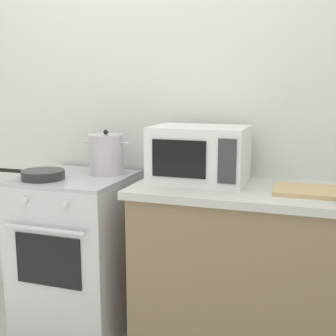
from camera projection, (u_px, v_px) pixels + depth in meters
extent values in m
cube|color=silver|center=(201.00, 117.00, 2.64)|extent=(4.40, 0.10, 2.50)
cube|color=#8C7051|center=(296.00, 283.00, 2.27)|extent=(1.64, 0.56, 0.88)
cube|color=beige|center=(301.00, 195.00, 2.19)|extent=(1.70, 0.60, 0.04)
cube|color=silver|center=(78.00, 253.00, 2.65)|extent=(0.60, 0.60, 0.90)
cube|color=#B7B7BC|center=(75.00, 178.00, 2.56)|extent=(0.60, 0.60, 0.02)
cube|color=black|center=(48.00, 261.00, 2.35)|extent=(0.39, 0.01, 0.28)
cylinder|color=silver|center=(43.00, 230.00, 2.29)|extent=(0.48, 0.02, 0.02)
cylinder|color=silver|center=(24.00, 201.00, 2.32)|extent=(0.04, 0.02, 0.04)
cylinder|color=silver|center=(64.00, 205.00, 2.25)|extent=(0.04, 0.02, 0.04)
cylinder|color=silver|center=(106.00, 155.00, 2.60)|extent=(0.20, 0.20, 0.22)
cylinder|color=silver|center=(106.00, 135.00, 2.58)|extent=(0.21, 0.21, 0.01)
sphere|color=black|center=(106.00, 132.00, 2.57)|extent=(0.03, 0.03, 0.03)
cylinder|color=silver|center=(88.00, 141.00, 2.62)|extent=(0.05, 0.01, 0.01)
cylinder|color=silver|center=(125.00, 143.00, 2.55)|extent=(0.05, 0.01, 0.01)
cylinder|color=#28282B|center=(43.00, 175.00, 2.47)|extent=(0.24, 0.24, 0.05)
cylinder|color=black|center=(10.00, 171.00, 2.54)|extent=(0.20, 0.02, 0.02)
cube|color=white|center=(200.00, 154.00, 2.38)|extent=(0.50, 0.36, 0.30)
cube|color=black|center=(179.00, 159.00, 2.23)|extent=(0.28, 0.01, 0.19)
cube|color=#38383D|center=(227.00, 161.00, 2.15)|extent=(0.09, 0.01, 0.22)
cube|color=tan|center=(313.00, 191.00, 2.15)|extent=(0.36, 0.26, 0.02)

